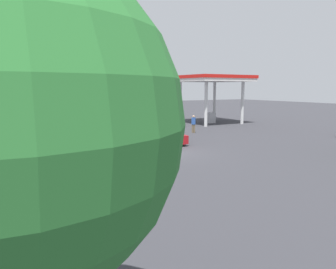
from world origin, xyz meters
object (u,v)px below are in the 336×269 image
traffic_signal_mast (69,76)px  tree_corner_a (10,126)px  pedestrian (194,123)px  car_3 (104,120)px  car_1 (163,135)px

traffic_signal_mast → tree_corner_a: bearing=-60.3°
pedestrian → tree_corner_a: bearing=5.3°
car_3 → pedestrian: bearing=-152.3°
traffic_signal_mast → car_3: size_ratio=1.50×
traffic_signal_mast → tree_corner_a: size_ratio=1.14×
car_1 → pedestrian: pedestrian is taller
traffic_signal_mast → car_1: bearing=32.2°
car_3 → pedestrian: 10.76m
car_3 → pedestrian: (9.20, 5.57, 0.23)m
traffic_signal_mast → car_3: 13.63m
traffic_signal_mast → car_1: 8.10m
car_1 → car_3: car_3 is taller
tree_corner_a → traffic_signal_mast: bearing=164.7°
traffic_signal_mast → car_3: bearing=105.8°
traffic_signal_mast → pedestrian: 12.75m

